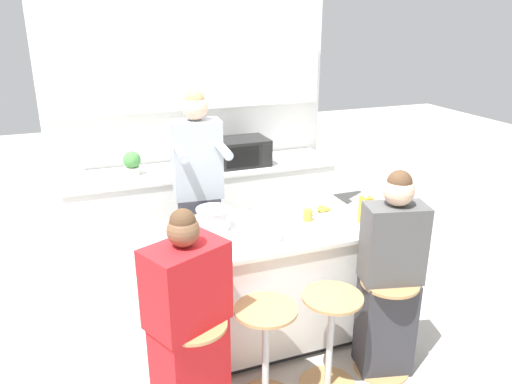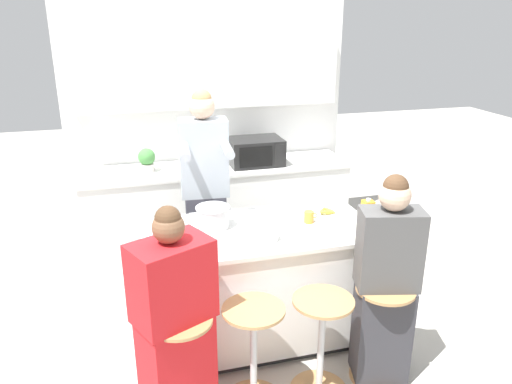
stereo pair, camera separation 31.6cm
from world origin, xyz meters
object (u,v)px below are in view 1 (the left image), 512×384
person_wrapped_blanket (189,328)px  microwave (241,152)px  kitchen_island (260,283)px  cooking_pot (213,218)px  coffee_cup_near (308,215)px  coffee_cup_far (263,221)px  bar_stool_leftmost (196,368)px  fruit_bowl (267,234)px  banana_bunch (322,209)px  person_cooking (199,200)px  bar_stool_center_right (330,338)px  potted_plant (132,163)px  juice_carton (365,210)px  bar_stool_rightmost (386,321)px  bar_stool_center_left (266,351)px  person_seated_near (389,283)px

person_wrapped_blanket → microwave: 2.46m
kitchen_island → microwave: microwave is taller
kitchen_island → cooking_pot: bearing=158.7°
cooking_pot → coffee_cup_near: size_ratio=3.18×
coffee_cup_near → coffee_cup_far: coffee_cup_far is taller
bar_stool_leftmost → fruit_bowl: (0.63, 0.48, 0.55)m
banana_bunch → kitchen_island: bearing=-166.8°
bar_stool_leftmost → coffee_cup_near: size_ratio=6.66×
person_cooking → cooking_pot: 0.59m
bar_stool_center_right → coffee_cup_far: size_ratio=6.80×
person_wrapped_blanket → potted_plant: person_wrapped_blanket is taller
person_cooking → banana_bunch: person_cooking is taller
juice_carton → potted_plant: 2.26m
kitchen_island → person_wrapped_blanket: bearing=-137.1°
juice_carton → person_wrapped_blanket: bearing=-162.3°
bar_stool_rightmost → person_wrapped_blanket: person_wrapped_blanket is taller
coffee_cup_far → fruit_bowl: bearing=-105.5°
potted_plant → banana_bunch: bearing=-49.3°
banana_bunch → potted_plant: 1.91m
person_wrapped_blanket → coffee_cup_near: person_wrapped_blanket is taller
bar_stool_center_left → bar_stool_center_right: same height
bar_stool_center_left → bar_stool_rightmost: bearing=0.2°
kitchen_island → bar_stool_leftmost: kitchen_island is taller
potted_plant → bar_stool_center_right: bearing=-68.4°
person_seated_near → fruit_bowl: person_seated_near is taller
bar_stool_rightmost → person_cooking: bearing=124.1°
bar_stool_rightmost → coffee_cup_near: size_ratio=6.66×
person_wrapped_blanket → cooking_pot: 0.91m
person_seated_near → cooking_pot: size_ratio=4.35×
kitchen_island → cooking_pot: (-0.31, 0.12, 0.52)m
bar_stool_leftmost → coffee_cup_far: 1.11m
kitchen_island → juice_carton: size_ratio=7.46×
bar_stool_center_left → bar_stool_rightmost: 0.88m
cooking_pot → microwave: 1.59m
juice_carton → microwave: (-0.35, 1.72, 0.03)m
person_cooking → fruit_bowl: (0.24, -0.89, 0.03)m
coffee_cup_near → bar_stool_rightmost: bearing=-67.8°
kitchen_island → person_cooking: size_ratio=0.91×
juice_carton → coffee_cup_near: bearing=151.8°
microwave → person_wrapped_blanket: bearing=-116.3°
bar_stool_center_left → microwave: (0.61, 2.21, 0.65)m
banana_bunch → juice_carton: juice_carton is taller
microwave → potted_plant: microwave is taller
coffee_cup_near → microwave: (0.01, 1.53, 0.09)m
person_seated_near → coffee_cup_far: bearing=148.7°
kitchen_island → banana_bunch: (0.57, 0.13, 0.47)m
bar_stool_center_left → juice_carton: (0.97, 0.48, 0.62)m
person_cooking → coffee_cup_near: (0.65, -0.69, 0.04)m
kitchen_island → banana_bunch: bearing=13.2°
bar_stool_center_right → person_cooking: (-0.48, 1.39, 0.52)m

